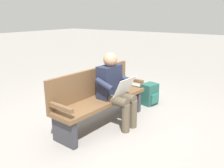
# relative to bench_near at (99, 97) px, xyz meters

# --- Properties ---
(ground_plane) EXTENTS (40.00, 40.00, 0.00)m
(ground_plane) POSITION_rel_bench_near_xyz_m (0.00, 0.07, -0.46)
(ground_plane) COLOR gray
(bench_near) EXTENTS (1.83, 0.59, 0.90)m
(bench_near) POSITION_rel_bench_near_xyz_m (0.00, 0.00, 0.00)
(bench_near) COLOR brown
(bench_near) RESTS_ON ground
(person_seated) EXTENTS (0.59, 0.59, 1.18)m
(person_seated) POSITION_rel_bench_near_xyz_m (-0.11, 0.24, 0.17)
(person_seated) COLOR #1E2338
(person_seated) RESTS_ON ground
(backpack) EXTENTS (0.35, 0.32, 0.42)m
(backpack) POSITION_rel_bench_near_xyz_m (-1.25, 0.30, -0.25)
(backpack) COLOR #1E4C42
(backpack) RESTS_ON ground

